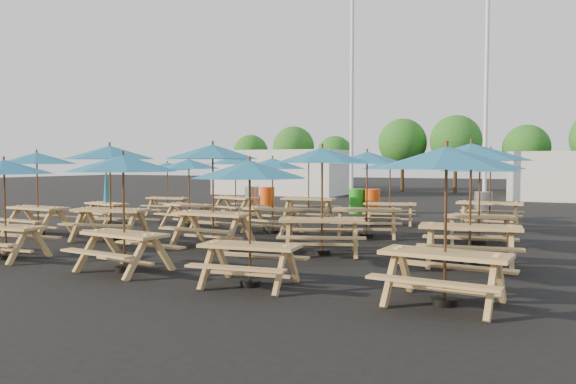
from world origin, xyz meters
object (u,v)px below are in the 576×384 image
at_px(picnic_unit_10, 273,168).
at_px(waste_bin_3, 372,202).
at_px(picnic_unit_7, 235,163).
at_px(picnic_unit_5, 110,158).
at_px(picnic_unit_6, 189,168).
at_px(picnic_unit_16, 446,166).
at_px(waste_bin_4, 483,205).
at_px(picnic_unit_13, 322,161).
at_px(picnic_unit_3, 167,169).
at_px(picnic_unit_11, 309,162).
at_px(picnic_unit_19, 491,159).
at_px(picnic_unit_17, 471,159).
at_px(picnic_unit_1, 37,163).
at_px(picnic_unit_8, 123,170).
at_px(picnic_unit_4, 4,172).
at_px(picnic_unit_18, 480,170).
at_px(waste_bin_1, 267,198).
at_px(picnic_unit_14, 367,162).
at_px(waste_bin_2, 357,201).
at_px(waste_bin_0, 252,198).
at_px(picnic_unit_12, 250,176).
at_px(picnic_unit_9, 213,157).
at_px(picnic_unit_15, 390,168).
at_px(picnic_unit_2, 106,198).

bearing_deg(picnic_unit_10, waste_bin_3, 92.79).
bearing_deg(picnic_unit_7, picnic_unit_5, -70.59).
height_order(picnic_unit_6, picnic_unit_16, picnic_unit_16).
xyz_separation_m(waste_bin_3, waste_bin_4, (4.15, -0.34, 0.00)).
bearing_deg(waste_bin_4, picnic_unit_13, -104.43).
height_order(picnic_unit_10, picnic_unit_13, picnic_unit_13).
height_order(picnic_unit_3, picnic_unit_6, picnic_unit_6).
height_order(picnic_unit_11, picnic_unit_19, picnic_unit_19).
bearing_deg(picnic_unit_17, picnic_unit_1, 173.69).
height_order(picnic_unit_1, picnic_unit_8, picnic_unit_1).
distance_m(picnic_unit_10, picnic_unit_16, 8.50).
xyz_separation_m(picnic_unit_3, picnic_unit_19, (11.62, 0.43, 0.35)).
bearing_deg(picnic_unit_3, picnic_unit_7, -4.86).
xyz_separation_m(picnic_unit_4, picnic_unit_18, (8.75, 6.35, 0.02)).
relative_size(picnic_unit_10, picnic_unit_18, 1.02).
height_order(picnic_unit_1, waste_bin_1, picnic_unit_1).
xyz_separation_m(picnic_unit_14, waste_bin_2, (-2.37, 6.67, -1.53)).
relative_size(picnic_unit_4, waste_bin_2, 2.14).
distance_m(picnic_unit_11, waste_bin_0, 5.56).
height_order(picnic_unit_11, picnic_unit_16, picnic_unit_11).
bearing_deg(picnic_unit_1, picnic_unit_12, -17.59).
relative_size(picnic_unit_9, waste_bin_4, 2.52).
relative_size(picnic_unit_12, picnic_unit_15, 0.90).
relative_size(picnic_unit_1, waste_bin_2, 2.37).
distance_m(waste_bin_2, waste_bin_4, 4.76).
bearing_deg(waste_bin_4, picnic_unit_10, -127.19).
xyz_separation_m(picnic_unit_1, waste_bin_0, (1.38, 10.11, -1.52)).
bearing_deg(picnic_unit_11, waste_bin_4, 23.01).
bearing_deg(waste_bin_3, waste_bin_0, 178.61).
distance_m(picnic_unit_11, waste_bin_2, 3.66).
distance_m(picnic_unit_9, picnic_unit_10, 2.90).
bearing_deg(picnic_unit_2, waste_bin_1, 85.53).
xyz_separation_m(picnic_unit_14, waste_bin_1, (-6.38, 6.78, -1.53)).
distance_m(picnic_unit_12, picnic_unit_17, 4.48).
relative_size(picnic_unit_4, picnic_unit_8, 0.91).
height_order(picnic_unit_16, picnic_unit_18, picnic_unit_16).
height_order(picnic_unit_5, waste_bin_0, picnic_unit_5).
height_order(picnic_unit_4, picnic_unit_12, picnic_unit_4).
height_order(picnic_unit_12, waste_bin_4, picnic_unit_12).
relative_size(picnic_unit_18, waste_bin_1, 2.34).
height_order(picnic_unit_18, waste_bin_3, picnic_unit_18).
relative_size(picnic_unit_13, picnic_unit_15, 1.20).
distance_m(picnic_unit_1, picnic_unit_16, 12.09).
distance_m(picnic_unit_6, picnic_unit_8, 7.24).
xyz_separation_m(picnic_unit_16, waste_bin_0, (-10.25, 13.40, -1.47)).
bearing_deg(picnic_unit_14, picnic_unit_18, -17.01).
distance_m(picnic_unit_16, picnic_unit_19, 9.98).
bearing_deg(waste_bin_0, picnic_unit_2, -102.44).
xyz_separation_m(picnic_unit_7, picnic_unit_9, (3.02, -6.35, 0.15)).
relative_size(picnic_unit_6, waste_bin_4, 2.43).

